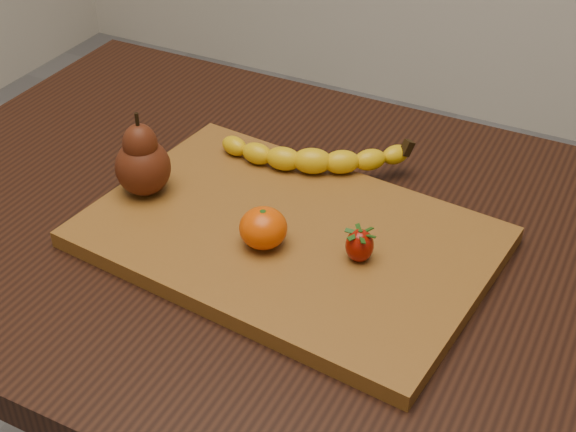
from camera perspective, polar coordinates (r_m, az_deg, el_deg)
The scene contains 6 objects.
table at distance 1.02m, azimuth -1.12°, elevation -4.98°, with size 1.00×0.70×0.76m.
cutting_board at distance 0.92m, azimuth 0.00°, elevation -1.52°, with size 0.45×0.30×0.02m, color brown.
banana at distance 1.00m, azimuth 1.74°, elevation 3.93°, with size 0.21×0.05×0.03m, color #E8B90A, non-canonical shape.
pear at distance 0.97m, azimuth -10.39°, elevation 4.38°, with size 0.07×0.07×0.10m, color #4E1D0C, non-canonical shape.
mandarin at distance 0.88m, azimuth -1.77°, elevation -0.86°, with size 0.05×0.05×0.05m, color #D74602.
strawberry at distance 0.86m, azimuth 5.12°, elevation -2.02°, with size 0.03×0.03×0.04m, color #8D0F03, non-canonical shape.
Camera 1 is at (0.37, -0.67, 1.33)m, focal length 50.00 mm.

